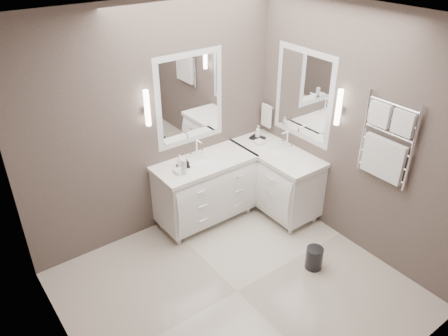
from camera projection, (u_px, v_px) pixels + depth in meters
floor at (237, 292)px, 4.53m from camera, size 3.20×3.00×0.01m
ceiling at (243, 22)px, 3.17m from camera, size 3.20×3.00×0.01m
wall_back at (156, 124)px, 4.89m from camera, size 3.20×0.01×2.70m
wall_front at (385, 279)px, 2.80m from camera, size 3.20×0.01×2.70m
wall_left at (58, 253)px, 3.02m from camera, size 0.01×3.00×2.70m
wall_right at (357, 134)px, 4.68m from camera, size 0.01×3.00×2.70m
vanity_back at (205, 187)px, 5.36m from camera, size 1.24×0.59×0.97m
vanity_right at (276, 176)px, 5.59m from camera, size 0.59×1.24×0.97m
mirror_back at (190, 99)px, 5.01m from camera, size 0.90×0.02×1.10m
mirror_right at (303, 95)px, 5.12m from camera, size 0.02×0.90×1.10m
sconce_back at (147, 109)px, 4.65m from camera, size 0.06×0.06×0.40m
sconce_right at (339, 108)px, 4.67m from camera, size 0.06×0.06×0.40m
towel_bar_corner at (266, 115)px, 5.70m from camera, size 0.03×0.22×0.30m
towel_ladder at (386, 145)px, 4.35m from camera, size 0.06×0.58×0.90m
waste_bin at (314, 258)px, 4.77m from camera, size 0.23×0.23×0.26m
amenity_tray_back at (183, 166)px, 5.06m from camera, size 0.17×0.14×0.02m
amenity_tray_right at (258, 138)px, 5.69m from camera, size 0.18×0.21×0.03m
water_bottle at (184, 167)px, 4.88m from camera, size 0.08×0.08×0.18m
soap_bottle_a at (180, 160)px, 5.02m from camera, size 0.08×0.08×0.14m
soap_bottle_b at (186, 162)px, 5.02m from camera, size 0.07×0.07×0.09m
soap_bottle_c at (258, 131)px, 5.64m from camera, size 0.07×0.07×0.16m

